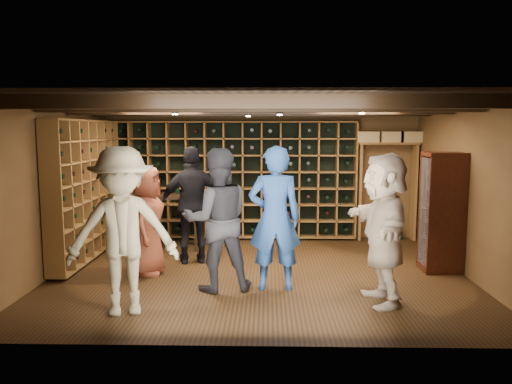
{
  "coord_description": "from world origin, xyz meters",
  "views": [
    {
      "loc": [
        0.12,
        -7.17,
        2.12
      ],
      "look_at": [
        -0.05,
        0.2,
        1.19
      ],
      "focal_mm": 35.0,
      "sensor_mm": 36.0,
      "label": 1
    }
  ],
  "objects_px": {
    "man_grey_suit": "(217,220)",
    "guest_red_floral": "(147,221)",
    "display_cabinet": "(442,215)",
    "man_blue_shirt": "(275,218)",
    "guest_woman_black": "(193,205)",
    "guest_beige": "(384,229)",
    "tasting_table": "(162,201)",
    "guest_khaki": "(123,231)"
  },
  "relations": [
    {
      "from": "guest_woman_black",
      "to": "guest_beige",
      "type": "xyz_separation_m",
      "value": [
        2.58,
        -1.79,
        -0.0
      ]
    },
    {
      "from": "guest_red_floral",
      "to": "guest_khaki",
      "type": "relative_size",
      "value": 0.82
    },
    {
      "from": "guest_woman_black",
      "to": "guest_khaki",
      "type": "relative_size",
      "value": 0.96
    },
    {
      "from": "guest_red_floral",
      "to": "guest_khaki",
      "type": "height_order",
      "value": "guest_khaki"
    },
    {
      "from": "man_blue_shirt",
      "to": "tasting_table",
      "type": "distance_m",
      "value": 2.93
    },
    {
      "from": "man_grey_suit",
      "to": "guest_red_floral",
      "type": "bearing_deg",
      "value": -45.3
    },
    {
      "from": "tasting_table",
      "to": "guest_woman_black",
      "type": "bearing_deg",
      "value": -59.65
    },
    {
      "from": "guest_khaki",
      "to": "guest_beige",
      "type": "bearing_deg",
      "value": -6.42
    },
    {
      "from": "display_cabinet",
      "to": "tasting_table",
      "type": "distance_m",
      "value": 4.63
    },
    {
      "from": "man_blue_shirt",
      "to": "guest_khaki",
      "type": "xyz_separation_m",
      "value": [
        -1.74,
        -0.93,
        0.01
      ]
    },
    {
      "from": "man_grey_suit",
      "to": "guest_khaki",
      "type": "relative_size",
      "value": 0.97
    },
    {
      "from": "guest_red_floral",
      "to": "tasting_table",
      "type": "bearing_deg",
      "value": 7.37
    },
    {
      "from": "guest_woman_black",
      "to": "man_grey_suit",
      "type": "bearing_deg",
      "value": 99.88
    },
    {
      "from": "display_cabinet",
      "to": "tasting_table",
      "type": "relative_size",
      "value": 1.28
    },
    {
      "from": "guest_beige",
      "to": "tasting_table",
      "type": "xyz_separation_m",
      "value": [
        -3.27,
        2.68,
        -0.07
      ]
    },
    {
      "from": "guest_red_floral",
      "to": "display_cabinet",
      "type": "bearing_deg",
      "value": -83.26
    },
    {
      "from": "guest_woman_black",
      "to": "tasting_table",
      "type": "relative_size",
      "value": 1.35
    },
    {
      "from": "display_cabinet",
      "to": "man_grey_suit",
      "type": "relative_size",
      "value": 0.93
    },
    {
      "from": "man_grey_suit",
      "to": "guest_woman_black",
      "type": "relative_size",
      "value": 1.01
    },
    {
      "from": "man_grey_suit",
      "to": "display_cabinet",
      "type": "bearing_deg",
      "value": -176.53
    },
    {
      "from": "man_blue_shirt",
      "to": "guest_beige",
      "type": "relative_size",
      "value": 1.03
    },
    {
      "from": "guest_red_floral",
      "to": "tasting_table",
      "type": "height_order",
      "value": "guest_red_floral"
    },
    {
      "from": "guest_red_floral",
      "to": "guest_beige",
      "type": "xyz_separation_m",
      "value": [
        3.16,
        -1.15,
        0.13
      ]
    },
    {
      "from": "man_grey_suit",
      "to": "guest_beige",
      "type": "bearing_deg",
      "value": 154.61
    },
    {
      "from": "man_blue_shirt",
      "to": "guest_woman_black",
      "type": "relative_size",
      "value": 1.03
    },
    {
      "from": "man_blue_shirt",
      "to": "man_grey_suit",
      "type": "relative_size",
      "value": 1.02
    },
    {
      "from": "display_cabinet",
      "to": "man_blue_shirt",
      "type": "height_order",
      "value": "man_blue_shirt"
    },
    {
      "from": "guest_beige",
      "to": "tasting_table",
      "type": "relative_size",
      "value": 1.34
    },
    {
      "from": "display_cabinet",
      "to": "man_grey_suit",
      "type": "distance_m",
      "value": 3.39
    },
    {
      "from": "guest_khaki",
      "to": "tasting_table",
      "type": "xyz_separation_m",
      "value": [
        -0.21,
        3.11,
        -0.11
      ]
    },
    {
      "from": "guest_khaki",
      "to": "tasting_table",
      "type": "height_order",
      "value": "guest_khaki"
    },
    {
      "from": "guest_red_floral",
      "to": "tasting_table",
      "type": "relative_size",
      "value": 1.16
    },
    {
      "from": "tasting_table",
      "to": "man_grey_suit",
      "type": "bearing_deg",
      "value": -69.03
    },
    {
      "from": "guest_woman_black",
      "to": "tasting_table",
      "type": "height_order",
      "value": "guest_woman_black"
    },
    {
      "from": "man_blue_shirt",
      "to": "guest_woman_black",
      "type": "height_order",
      "value": "man_blue_shirt"
    },
    {
      "from": "man_blue_shirt",
      "to": "display_cabinet",
      "type": "bearing_deg",
      "value": -162.69
    },
    {
      "from": "guest_beige",
      "to": "guest_khaki",
      "type": "bearing_deg",
      "value": -85.19
    },
    {
      "from": "man_grey_suit",
      "to": "tasting_table",
      "type": "relative_size",
      "value": 1.37
    },
    {
      "from": "display_cabinet",
      "to": "guest_woman_black",
      "type": "distance_m",
      "value": 3.78
    },
    {
      "from": "man_blue_shirt",
      "to": "man_grey_suit",
      "type": "distance_m",
      "value": 0.75
    },
    {
      "from": "guest_red_floral",
      "to": "guest_woman_black",
      "type": "height_order",
      "value": "guest_woman_black"
    },
    {
      "from": "man_grey_suit",
      "to": "guest_woman_black",
      "type": "xyz_separation_m",
      "value": [
        -0.51,
        1.33,
        -0.01
      ]
    }
  ]
}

